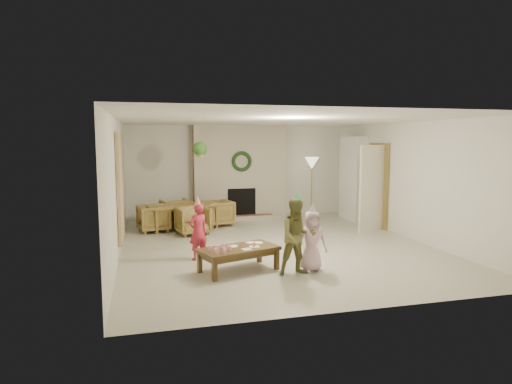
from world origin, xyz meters
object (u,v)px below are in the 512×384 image
object	(u,v)px
dining_chair_near	(193,221)
dining_chair_far	(175,211)
dining_chair_right	(218,213)
child_plaid	(297,236)
dining_chair_left	(154,218)
child_pink	(312,241)
child_red	(198,232)
coffee_table_top	(239,249)
dining_table	(183,217)

from	to	relation	value
dining_chair_near	dining_chair_far	xyz separation A→B (m)	(-0.29, 1.38, 0.00)
dining_chair_right	dining_chair_near	bearing A→B (deg)	-51.34
child_plaid	dining_chair_right	bearing A→B (deg)	99.35
child_plaid	dining_chair_left	bearing A→B (deg)	120.17
child_plaid	child_pink	distance (m)	0.34
child_red	dining_chair_far	bearing A→B (deg)	-111.77
dining_chair_left	child_pink	xyz separation A→B (m)	(2.40, -3.81, 0.18)
dining_chair_near	coffee_table_top	size ratio (longest dim) A/B	0.54
dining_chair_far	dining_chair_left	xyz separation A→B (m)	(-0.55, -0.84, 0.00)
child_red	dining_table	bearing A→B (deg)	-114.11
dining_table	coffee_table_top	xyz separation A→B (m)	(0.55, -3.68, 0.08)
dining_chair_near	child_pink	bearing A→B (deg)	-76.28
dining_chair_near	child_plaid	distance (m)	3.63
child_pink	child_plaid	bearing A→B (deg)	-157.37
dining_table	child_plaid	size ratio (longest dim) A/B	1.32
dining_chair_far	dining_chair_left	distance (m)	1.00
dining_chair_left	child_plaid	xyz separation A→B (m)	(2.10, -3.93, 0.30)
dining_chair_far	dining_chair_left	bearing A→B (deg)	45.00
dining_chair_left	child_red	bearing A→B (deg)	-177.30
dining_chair_far	dining_chair_right	bearing A→B (deg)	141.34
dining_chair_left	dining_table	bearing A→B (deg)	-90.00
dining_chair_right	coffee_table_top	size ratio (longest dim) A/B	0.54
dining_table	child_pink	bearing A→B (deg)	-78.51
dining_table	child_red	world-z (taller)	child_red
dining_chair_near	child_red	world-z (taller)	child_red
child_plaid	child_pink	world-z (taller)	child_plaid
dining_chair_far	dining_chair_left	size ratio (longest dim) A/B	1.00
child_pink	child_red	bearing A→B (deg)	146.85
dining_chair_left	coffee_table_top	bearing A→B (deg)	-172.43
dining_chair_near	dining_chair_left	xyz separation A→B (m)	(-0.84, 0.55, 0.00)
child_plaid	dining_table	bearing A→B (deg)	111.13
dining_chair_near	child_plaid	xyz separation A→B (m)	(1.27, -3.39, 0.30)
child_plaid	child_pink	size ratio (longest dim) A/B	1.24
dining_table	dining_chair_far	bearing A→B (deg)	90.00
dining_chair_left	dining_chair_right	bearing A→B (deg)	-90.00
dining_chair_far	dining_chair_left	world-z (taller)	same
dining_table	child_pink	distance (m)	4.31
dining_chair_far	child_pink	xyz separation A→B (m)	(1.85, -4.65, 0.18)
coffee_table_top	child_plaid	world-z (taller)	child_plaid
child_red	child_pink	world-z (taller)	child_red
child_pink	dining_chair_far	bearing A→B (deg)	112.05
child_plaid	dining_chair_near	bearing A→B (deg)	112.54
dining_chair_right	child_pink	xyz separation A→B (m)	(0.84, -4.14, 0.18)
dining_chair_left	dining_chair_far	bearing A→B (deg)	-45.00
dining_table	coffee_table_top	size ratio (longest dim) A/B	1.27
child_pink	dining_chair_near	bearing A→B (deg)	115.89
child_red	child_plaid	bearing A→B (deg)	114.26
dining_chair_right	coffee_table_top	bearing A→B (deg)	-16.47
dining_table	coffee_table_top	bearing A→B (deg)	-93.29
coffee_table_top	child_pink	distance (m)	1.20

